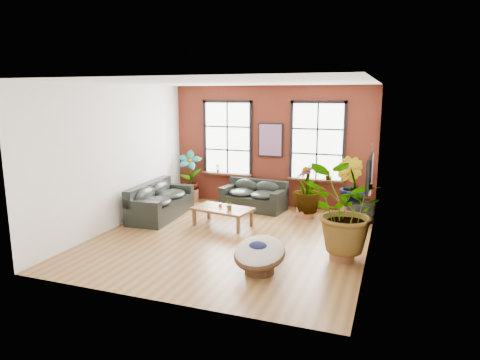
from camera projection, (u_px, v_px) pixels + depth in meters
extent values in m
cube|color=brown|center=(231.00, 238.00, 9.82)|extent=(6.00, 6.50, 0.02)
cube|color=white|center=(230.00, 82.00, 9.13)|extent=(6.00, 6.50, 0.02)
cube|color=#501C12|center=(271.00, 147.00, 12.48)|extent=(6.00, 0.02, 3.50)
cube|color=silver|center=(153.00, 194.00, 6.47)|extent=(6.00, 0.02, 3.50)
cube|color=silver|center=(117.00, 156.00, 10.49)|extent=(0.02, 6.50, 3.50)
cube|color=silver|center=(372.00, 171.00, 8.47)|extent=(0.02, 6.50, 3.50)
cube|color=white|center=(227.00, 138.00, 12.84)|extent=(1.40, 0.02, 2.10)
cube|color=black|center=(227.00, 174.00, 12.99)|extent=(1.60, 0.22, 0.06)
cube|color=white|center=(317.00, 142.00, 11.93)|extent=(1.40, 0.02, 2.10)
cube|color=black|center=(315.00, 180.00, 12.08)|extent=(1.60, 0.22, 0.06)
cube|color=black|center=(253.00, 202.00, 12.25)|extent=(1.91, 1.11, 0.41)
cube|color=black|center=(258.00, 186.00, 12.46)|extent=(1.82, 0.45, 0.42)
cube|color=black|center=(229.00, 189.00, 12.55)|extent=(0.33, 0.90, 0.22)
cube|color=black|center=(279.00, 195.00, 11.83)|extent=(0.33, 0.90, 0.22)
ellipsoid|color=black|center=(242.00, 193.00, 12.31)|extent=(0.85, 0.83, 0.23)
ellipsoid|color=black|center=(246.00, 186.00, 12.50)|extent=(0.78, 0.33, 0.40)
ellipsoid|color=black|center=(264.00, 195.00, 12.00)|extent=(0.85, 0.83, 0.23)
ellipsoid|color=black|center=(267.00, 188.00, 12.19)|extent=(0.78, 0.33, 0.40)
cube|color=black|center=(162.00, 208.00, 11.53)|extent=(1.10, 2.34, 0.45)
cube|color=black|center=(149.00, 191.00, 11.54)|extent=(0.38, 2.30, 0.46)
cube|color=black|center=(142.00, 205.00, 10.50)|extent=(0.97, 0.30, 0.23)
cube|color=black|center=(177.00, 188.00, 12.43)|extent=(0.97, 0.30, 0.23)
ellipsoid|color=black|center=(155.00, 202.00, 11.03)|extent=(0.87, 1.05, 0.26)
ellipsoid|color=black|center=(145.00, 195.00, 11.08)|extent=(0.32, 1.01, 0.44)
ellipsoid|color=black|center=(170.00, 194.00, 11.89)|extent=(0.87, 1.05, 0.26)
ellipsoid|color=black|center=(161.00, 188.00, 11.93)|extent=(0.32, 1.01, 0.44)
cube|color=brown|center=(223.00, 209.00, 10.66)|extent=(1.57, 1.06, 0.06)
cube|color=black|center=(220.00, 209.00, 10.54)|extent=(1.43, 0.25, 0.00)
cube|color=black|center=(226.00, 207.00, 10.78)|extent=(1.43, 0.25, 0.00)
cube|color=brown|center=(194.00, 218.00, 10.74)|extent=(0.08, 0.08, 0.40)
cube|color=brown|center=(238.00, 225.00, 10.12)|extent=(0.08, 0.08, 0.40)
cube|color=brown|center=(209.00, 212.00, 11.30)|extent=(0.08, 0.08, 0.40)
cube|color=brown|center=(252.00, 218.00, 10.68)|extent=(0.08, 0.08, 0.40)
cylinder|color=#BD2F48|center=(220.00, 205.00, 10.74)|extent=(0.10, 0.10, 0.09)
cylinder|color=#3F2716|center=(259.00, 267.00, 7.88)|extent=(0.63, 0.63, 0.22)
torus|color=#3F2716|center=(260.00, 254.00, 7.83)|extent=(1.09, 1.09, 0.44)
ellipsoid|color=beige|center=(260.00, 251.00, 7.82)|extent=(1.06, 1.10, 0.59)
ellipsoid|color=#13183C|center=(259.00, 246.00, 7.76)|extent=(0.41, 0.35, 0.17)
cube|color=black|center=(271.00, 140.00, 12.38)|extent=(0.74, 0.04, 0.98)
cube|color=#0C7F8C|center=(270.00, 140.00, 12.35)|extent=(0.66, 0.02, 0.90)
cube|color=black|center=(370.00, 173.00, 8.78)|extent=(0.06, 1.25, 0.72)
cube|color=black|center=(368.00, 173.00, 8.79)|extent=(0.01, 1.15, 0.62)
cylinder|color=#B27F4C|center=(369.00, 188.00, 9.87)|extent=(0.09, 0.38, 0.38)
cylinder|color=#B27F4C|center=(370.00, 177.00, 9.82)|extent=(0.09, 0.30, 0.30)
cylinder|color=black|center=(369.00, 188.00, 9.87)|extent=(0.09, 0.11, 0.11)
cube|color=black|center=(371.00, 161.00, 9.75)|extent=(0.04, 0.05, 0.55)
cube|color=black|center=(371.00, 147.00, 9.69)|extent=(0.06, 0.06, 0.14)
cube|color=black|center=(359.00, 212.00, 11.07)|extent=(0.77, 0.71, 0.52)
cylinder|color=brown|center=(191.00, 195.00, 13.20)|extent=(0.66, 0.66, 0.36)
cylinder|color=brown|center=(349.00, 212.00, 11.38)|extent=(0.54, 0.54, 0.36)
cylinder|color=brown|center=(342.00, 251.00, 8.51)|extent=(0.63, 0.63, 0.36)
cylinder|color=brown|center=(305.00, 211.00, 11.48)|extent=(0.62, 0.62, 0.34)
imported|color=#103C12|center=(190.00, 174.00, 13.10)|extent=(0.87, 0.72, 1.43)
imported|color=#103C12|center=(350.00, 185.00, 11.27)|extent=(1.04, 1.01, 1.47)
imported|color=#103C12|center=(342.00, 211.00, 8.34)|extent=(1.76, 1.60, 1.70)
imported|color=#103C12|center=(307.00, 188.00, 11.36)|extent=(0.96, 0.96, 1.34)
imported|color=#103C12|center=(230.00, 205.00, 10.45)|extent=(0.27, 0.25, 0.24)
imported|color=#103C12|center=(218.00, 168.00, 13.06)|extent=(0.17, 0.17, 0.27)
imported|color=#103C12|center=(328.00, 175.00, 11.93)|extent=(0.19, 0.19, 0.27)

